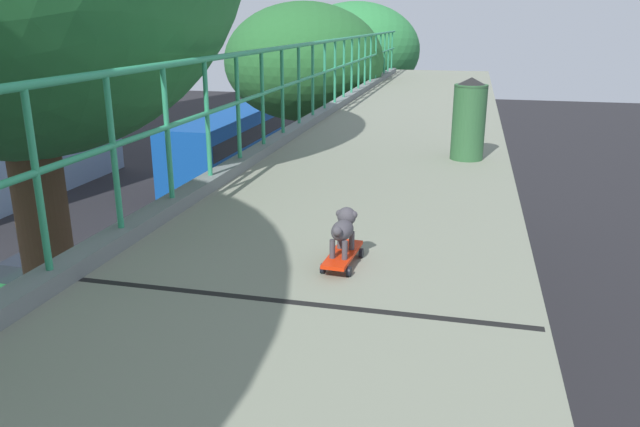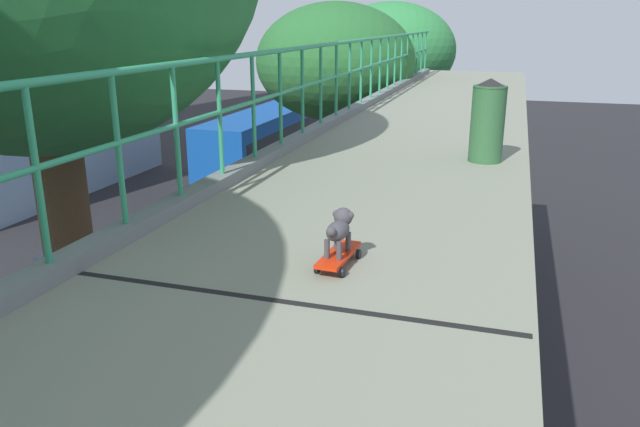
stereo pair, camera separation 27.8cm
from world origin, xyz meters
name	(u,v)px [view 1 (the left image)]	position (x,y,z in m)	size (l,w,h in m)	color
overpass_deck	(251,379)	(1.17, 0.00, 5.67)	(2.94, 35.66, 0.35)	gray
car_red_taxi_fifth	(89,364)	(-5.05, 7.06, 0.68)	(1.92, 3.92, 1.55)	red
car_green_sixth	(43,282)	(-8.70, 10.48, 0.63)	(1.93, 4.02, 1.37)	#1E6D33
city_bus	(229,143)	(-8.78, 24.21, 1.84)	(2.61, 10.16, 3.24)	#0F4292
roadside_tree_far	(304,66)	(-2.26, 13.80, 6.21)	(4.26, 4.26, 7.87)	brown
roadside_tree_farthest	(356,52)	(-2.45, 22.45, 6.16)	(5.10, 5.10, 8.09)	brown
toy_skateboard	(343,255)	(1.40, 1.16, 5.92)	(0.22, 0.53, 0.09)	red
small_dog	(344,227)	(1.40, 1.17, 6.11)	(0.15, 0.35, 0.29)	#423F46
litter_bin	(469,118)	(2.14, 4.67, 6.33)	(0.38, 0.38, 0.93)	#2E5E35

